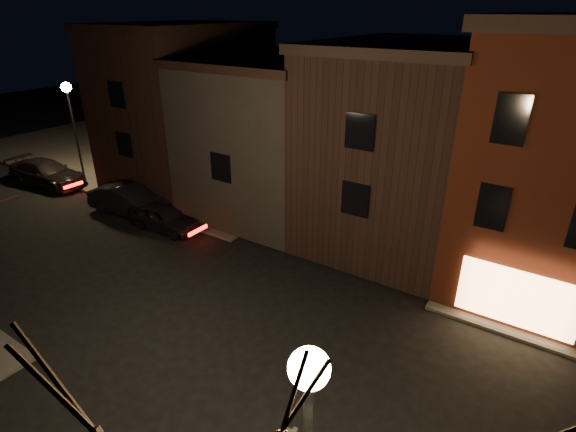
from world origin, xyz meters
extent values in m
plane|color=black|center=(0.00, 0.00, 0.00)|extent=(120.00, 120.00, 0.00)
cube|color=#2D2B28|center=(-20.00, 20.00, 0.06)|extent=(30.00, 30.00, 0.12)
cube|color=#49180D|center=(8.00, 9.50, 5.12)|extent=(6.00, 8.00, 10.00)
cube|color=#FFBA72|center=(8.00, 5.45, 1.42)|extent=(4.00, 0.12, 2.20)
cube|color=black|center=(1.50, 10.50, 4.62)|extent=(7.00, 10.00, 9.00)
cube|color=black|center=(1.50, 10.50, 9.32)|extent=(7.30, 10.30, 0.40)
cube|color=black|center=(-5.75, 10.50, 4.12)|extent=(7.50, 10.00, 8.00)
cube|color=black|center=(-5.75, 10.50, 8.32)|extent=(7.80, 10.30, 0.40)
cube|color=black|center=(-13.00, 10.50, 4.87)|extent=(7.00, 10.00, 9.50)
cube|color=black|center=(-13.00, 10.50, 9.82)|extent=(7.30, 10.30, 0.40)
sphere|color=#FFD18C|center=(6.20, -6.00, 6.30)|extent=(0.60, 0.60, 0.60)
cylinder|color=black|center=(-19.00, 6.20, 3.12)|extent=(0.14, 0.14, 6.00)
sphere|color=#FFD18C|center=(-19.00, 6.20, 6.30)|extent=(0.60, 0.60, 0.60)
imported|color=black|center=(-8.88, 4.22, 0.70)|extent=(4.18, 1.88, 1.39)
imported|color=black|center=(-12.01, 4.50, 0.84)|extent=(5.24, 2.25, 1.68)
imported|color=black|center=(-20.44, 4.50, 0.83)|extent=(5.96, 2.99, 1.66)
camera|label=1|loc=(8.57, -10.07, 10.79)|focal=28.00mm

